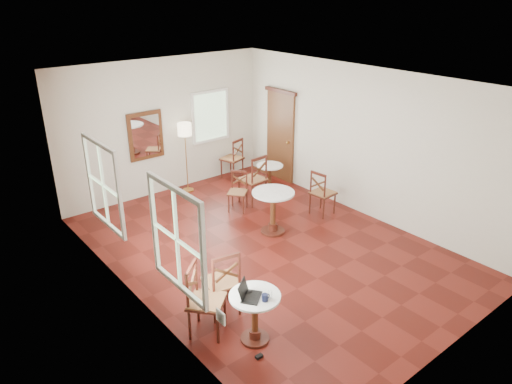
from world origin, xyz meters
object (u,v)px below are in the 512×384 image
chair_near_a (222,282)px  chair_back_a (233,158)px  mouse (249,292)px  chair_back_b (238,191)px  floor_lamp (185,134)px  laptop (248,294)px  navy_mug (265,297)px  water_glass (270,295)px  cafe_table_near (255,313)px  chair_mid_b (322,193)px  power_adapter (259,356)px  cafe_table_back (270,175)px  chair_mid_a (253,179)px  cafe_table_mid (273,208)px  chair_near_b (205,300)px

chair_near_a → chair_back_a: size_ratio=1.04×
mouse → chair_near_a: bearing=106.0°
chair_back_b → floor_lamp: (-0.28, 1.55, 0.94)m
chair_back_a → laptop: (-3.40, -4.91, 0.27)m
navy_mug → water_glass: bearing=4.0°
chair_back_b → chair_near_a: bearing=-79.9°
cafe_table_near → navy_mug: size_ratio=5.90×
chair_mid_b → power_adapter: 4.42m
chair_near_a → floor_lamp: floor_lamp is taller
chair_mid_b → chair_back_a: chair_back_a is taller
chair_back_a → navy_mug: size_ratio=8.22×
cafe_table_back → chair_mid_a: 0.76m
cafe_table_mid → mouse: size_ratio=8.71×
chair_near_b → navy_mug: (0.44, -0.73, 0.25)m
chair_near_b → chair_mid_a: 4.30m
chair_near_b → water_glass: size_ratio=10.08×
navy_mug → water_glass: 0.09m
chair_mid_a → chair_back_b: chair_mid_a is taller
chair_mid_a → floor_lamp: floor_lamp is taller
cafe_table_mid → navy_mug: cafe_table_mid is taller
chair_mid_b → chair_back_a: bearing=-0.9°
cafe_table_mid → chair_back_b: bearing=85.4°
chair_near_b → laptop: size_ratio=2.64×
chair_back_b → mouse: bearing=-74.0°
cafe_table_near → chair_back_a: size_ratio=0.72×
chair_back_a → chair_mid_a: bearing=53.5°
chair_near_b → navy_mug: chair_near_b is taller
mouse → cafe_table_mid: bearing=62.4°
cafe_table_mid → floor_lamp: bearing=93.8°
laptop → water_glass: size_ratio=3.82×
cafe_table_near → navy_mug: bearing=-80.4°
chair_near_b → chair_mid_a: size_ratio=0.94×
cafe_table_mid → power_adapter: bearing=-134.0°
chair_mid_b → water_glass: 4.09m
mouse → power_adapter: mouse is taller
cafe_table_near → water_glass: 0.38m
cafe_table_mid → laptop: bearing=-137.0°
chair_near_b → chair_mid_a: chair_mid_a is taller
chair_mid_b → navy_mug: size_ratio=7.89×
cafe_table_back → chair_near_a: size_ratio=0.61×
chair_near_a → laptop: 0.78m
cafe_table_back → chair_near_a: 4.54m
cafe_table_near → chair_back_b: 4.08m
chair_back_a → water_glass: 6.02m
chair_near_a → navy_mug: 0.96m
laptop → water_glass: (0.21, -0.19, -0.00)m
chair_mid_a → chair_back_b: size_ratio=1.31×
cafe_table_near → water_glass: water_glass is taller
laptop → navy_mug: bearing=-94.3°
chair_mid_a → water_glass: 4.48m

